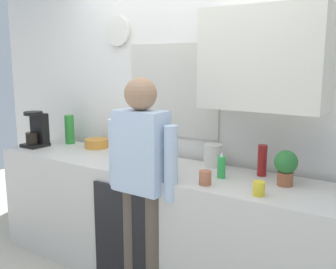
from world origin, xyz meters
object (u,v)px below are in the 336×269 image
coffee_maker (37,131)px  storage_canister (213,155)px  cup_white_mug (155,160)px  person_at_sink (142,173)px  bottle_clear_soda (70,129)px  mixing_bowl (97,143)px  cup_yellow_cup (259,188)px  potted_plant (286,166)px  bottle_dark_sauce (140,161)px  cup_terracotta_mug (205,178)px  bottle_red_vinegar (262,160)px  dish_soap (221,167)px

coffee_maker → storage_canister: size_ratio=1.94×
cup_white_mug → person_at_sink: 0.32m
cup_white_mug → bottle_clear_soda: bearing=170.3°
mixing_bowl → cup_yellow_cup: bearing=-13.3°
potted_plant → person_at_sink: bearing=-156.5°
bottle_dark_sauce → mixing_bowl: bearing=152.6°
cup_white_mug → person_at_sink: person_at_sink is taller
cup_terracotta_mug → person_at_sink: (-0.44, -0.11, -0.01)m
coffee_maker → bottle_red_vinegar: bearing=6.9°
mixing_bowl → cup_white_mug: bearing=-14.5°
mixing_bowl → storage_canister: (1.20, 0.02, 0.04)m
coffee_maker → potted_plant: bearing=3.3°
person_at_sink → storage_canister: bearing=76.1°
bottle_dark_sauce → mixing_bowl: (-0.85, 0.44, -0.05)m
cup_terracotta_mug → cup_white_mug: bearing=160.2°
potted_plant → dish_soap: (-0.41, -0.08, -0.05)m
bottle_clear_soda → bottle_red_vinegar: (1.94, 0.00, -0.03)m
cup_yellow_cup → cup_white_mug: bearing=167.7°
cup_white_mug → mixing_bowl: bearing=165.5°
cup_white_mug → potted_plant: (0.97, 0.08, 0.08)m
cup_white_mug → dish_soap: 0.56m
bottle_red_vinegar → cup_terracotta_mug: size_ratio=2.39×
bottle_clear_soda → mixing_bowl: size_ratio=1.27×
coffee_maker → bottle_clear_soda: 0.30m
mixing_bowl → bottle_red_vinegar: bearing=-0.4°
bottle_clear_soda → cup_terracotta_mug: bottle_clear_soda is taller
bottle_clear_soda → dish_soap: bearing=-6.6°
dish_soap → cup_white_mug: bearing=-179.9°
coffee_maker → mixing_bowl: (0.51, 0.27, -0.11)m
bottle_clear_soda → cup_white_mug: bottle_clear_soda is taller
bottle_red_vinegar → cup_white_mug: (-0.77, -0.20, -0.06)m
cup_yellow_cup → dish_soap: (-0.35, 0.20, 0.04)m
bottle_dark_sauce → bottle_clear_soda: bottle_clear_soda is taller
mixing_bowl → cup_terracotta_mug: bearing=-16.6°
bottle_clear_soda → cup_white_mug: size_ratio=2.95×
cup_terracotta_mug → person_at_sink: person_at_sink is taller
cup_terracotta_mug → mixing_bowl: (-1.36, 0.41, -0.01)m
cup_white_mug → cup_yellow_cup: (0.91, -0.20, -0.01)m
bottle_red_vinegar → cup_yellow_cup: 0.43m
bottle_clear_soda → cup_yellow_cup: (2.07, -0.40, -0.10)m
bottle_dark_sauce → person_at_sink: bearing=-43.8°
bottle_dark_sauce → cup_yellow_cup: bearing=2.2°
bottle_red_vinegar → potted_plant: size_ratio=0.96×
bottle_dark_sauce → person_at_sink: size_ratio=0.11×
cup_white_mug → person_at_sink: bearing=-70.8°
bottle_clear_soda → storage_canister: 1.54m
bottle_clear_soda → storage_canister: (1.54, 0.03, -0.05)m
cup_terracotta_mug → storage_canister: 0.46m
cup_white_mug → dish_soap: dish_soap is taller
potted_plant → storage_canister: size_ratio=1.35×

